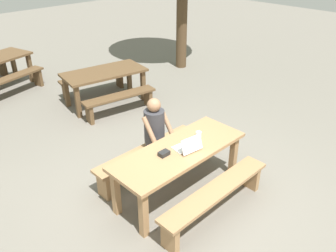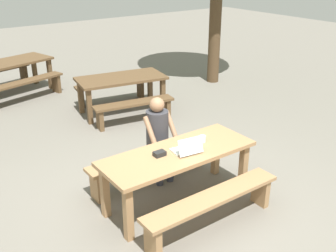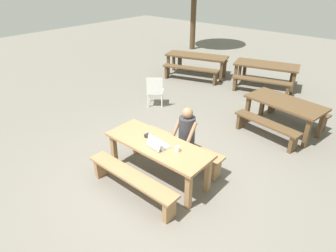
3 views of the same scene
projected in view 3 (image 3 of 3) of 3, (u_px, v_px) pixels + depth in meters
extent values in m
plane|color=slate|center=(158.00, 176.00, 5.41)|extent=(30.00, 30.00, 0.00)
cube|color=#9E754C|center=(158.00, 144.00, 5.06)|extent=(2.00, 0.75, 0.05)
cube|color=#9E754C|center=(114.00, 150.00, 5.57)|extent=(0.09, 0.09, 0.69)
cube|color=#9E754C|center=(188.00, 191.00, 4.55)|extent=(0.09, 0.09, 0.69)
cube|color=#9E754C|center=(135.00, 139.00, 5.94)|extent=(0.09, 0.09, 0.69)
cube|color=#9E754C|center=(208.00, 174.00, 4.91)|extent=(0.09, 0.09, 0.69)
cube|color=#9E754C|center=(131.00, 176.00, 4.77)|extent=(1.86, 0.30, 0.05)
cube|color=#9E754C|center=(101.00, 167.00, 5.34)|extent=(0.08, 0.24, 0.39)
cube|color=#9E754C|center=(169.00, 210.00, 4.40)|extent=(0.08, 0.24, 0.39)
cube|color=#9E754C|center=(181.00, 143.00, 5.65)|extent=(1.86, 0.30, 0.05)
cube|color=#9E754C|center=(150.00, 139.00, 6.23)|extent=(0.08, 0.24, 0.39)
cube|color=#9E754C|center=(216.00, 169.00, 5.28)|extent=(0.08, 0.24, 0.39)
cube|color=white|center=(160.00, 145.00, 4.98)|extent=(0.35, 0.25, 0.02)
cube|color=white|center=(154.00, 143.00, 4.85)|extent=(0.34, 0.12, 0.20)
cube|color=black|center=(154.00, 142.00, 4.86)|extent=(0.31, 0.10, 0.18)
cube|color=black|center=(149.00, 136.00, 5.21)|extent=(0.15, 0.10, 0.06)
cylinder|color=white|center=(177.00, 149.00, 4.81)|extent=(0.08, 0.08, 0.09)
cylinder|color=#333847|center=(177.00, 157.00, 5.59)|extent=(0.10, 0.10, 0.44)
cylinder|color=#333847|center=(184.00, 160.00, 5.49)|extent=(0.10, 0.10, 0.44)
cube|color=#333847|center=(184.00, 145.00, 5.48)|extent=(0.28, 0.28, 0.12)
cylinder|color=#333338|center=(187.00, 130.00, 5.40)|extent=(0.31, 0.31, 0.51)
cylinder|color=#936B4C|center=(176.00, 128.00, 5.42)|extent=(0.07, 0.32, 0.41)
cylinder|color=#936B4C|center=(191.00, 134.00, 5.22)|extent=(0.07, 0.32, 0.41)
sphere|color=#936B4C|center=(187.00, 113.00, 5.23)|extent=(0.20, 0.20, 0.20)
cube|color=white|center=(155.00, 91.00, 8.09)|extent=(0.62, 0.62, 0.02)
cube|color=white|center=(155.00, 86.00, 7.79)|extent=(0.36, 0.29, 0.46)
cylinder|color=white|center=(162.00, 96.00, 8.35)|extent=(0.04, 0.04, 0.38)
cylinder|color=white|center=(149.00, 95.00, 8.36)|extent=(0.04, 0.04, 0.38)
cylinder|color=white|center=(162.00, 101.00, 8.02)|extent=(0.04, 0.04, 0.38)
cylinder|color=white|center=(148.00, 101.00, 8.03)|extent=(0.04, 0.04, 0.38)
cube|color=brown|center=(197.00, 56.00, 10.14)|extent=(2.27, 1.32, 0.05)
cube|color=brown|center=(168.00, 65.00, 10.45)|extent=(0.11, 0.11, 0.70)
cube|color=brown|center=(221.00, 72.00, 9.77)|extent=(0.11, 0.11, 0.70)
cube|color=brown|center=(174.00, 61.00, 10.86)|extent=(0.11, 0.11, 0.70)
cube|color=brown|center=(225.00, 67.00, 10.19)|extent=(0.11, 0.11, 0.70)
cube|color=brown|center=(191.00, 68.00, 9.76)|extent=(1.94, 0.86, 0.05)
cube|color=brown|center=(167.00, 72.00, 10.18)|extent=(0.15, 0.25, 0.43)
cube|color=brown|center=(215.00, 78.00, 9.57)|extent=(0.15, 0.25, 0.43)
cube|color=brown|center=(202.00, 59.00, 10.77)|extent=(1.94, 0.86, 0.05)
cube|color=brown|center=(180.00, 62.00, 11.19)|extent=(0.15, 0.25, 0.43)
cube|color=brown|center=(224.00, 68.00, 10.58)|extent=(0.15, 0.25, 0.43)
cube|color=brown|center=(285.00, 103.00, 6.64)|extent=(1.84, 1.12, 0.05)
cube|color=brown|center=(247.00, 110.00, 7.15)|extent=(0.10, 0.10, 0.69)
cube|color=brown|center=(307.00, 134.00, 6.12)|extent=(0.10, 0.10, 0.69)
cube|color=brown|center=(263.00, 103.00, 7.51)|extent=(0.10, 0.10, 0.69)
cube|color=brown|center=(321.00, 124.00, 6.48)|extent=(0.10, 0.10, 0.69)
cube|color=brown|center=(267.00, 123.00, 6.41)|extent=(1.58, 0.56, 0.05)
cube|color=brown|center=(241.00, 121.00, 6.97)|extent=(0.12, 0.25, 0.39)
cube|color=brown|center=(293.00, 144.00, 6.06)|extent=(0.12, 0.25, 0.39)
cube|color=brown|center=(298.00, 107.00, 7.16)|extent=(1.58, 0.56, 0.05)
cube|color=brown|center=(272.00, 106.00, 7.72)|extent=(0.12, 0.25, 0.39)
cube|color=brown|center=(323.00, 124.00, 6.81)|extent=(0.12, 0.25, 0.39)
cube|color=brown|center=(267.00, 65.00, 9.14)|extent=(2.11, 1.32, 0.05)
cube|color=brown|center=(235.00, 76.00, 9.40)|extent=(0.11, 0.11, 0.71)
cube|color=brown|center=(293.00, 84.00, 8.74)|extent=(0.11, 0.11, 0.71)
cube|color=brown|center=(240.00, 70.00, 9.91)|extent=(0.11, 0.11, 0.71)
cube|color=brown|center=(294.00, 77.00, 9.24)|extent=(0.11, 0.11, 0.71)
cube|color=brown|center=(261.00, 80.00, 8.75)|extent=(1.78, 0.75, 0.05)
cube|color=brown|center=(235.00, 84.00, 9.15)|extent=(0.14, 0.25, 0.42)
cube|color=brown|center=(287.00, 92.00, 8.57)|extent=(0.14, 0.25, 0.42)
cube|color=brown|center=(268.00, 68.00, 9.81)|extent=(1.78, 0.75, 0.05)
cube|color=brown|center=(244.00, 72.00, 10.22)|extent=(0.14, 0.25, 0.42)
cube|color=brown|center=(291.00, 78.00, 9.63)|extent=(0.14, 0.25, 0.42)
cylinder|color=#4C3823|center=(193.00, 16.00, 13.26)|extent=(0.25, 0.25, 2.99)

